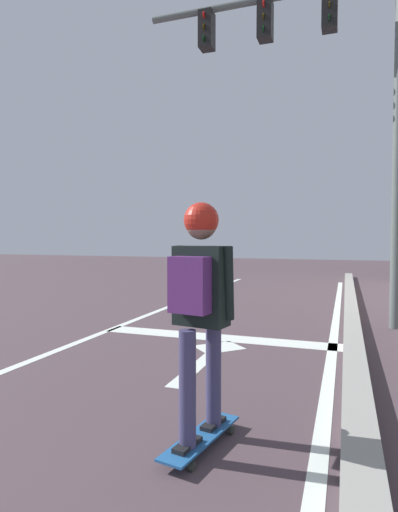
# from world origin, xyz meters

# --- Properties ---
(lane_line_center) EXTENTS (0.12, 20.00, 0.01)m
(lane_line_center) POSITION_xyz_m (-0.08, 6.00, 0.00)
(lane_line_center) COLOR silver
(lane_line_center) RESTS_ON ground
(lane_line_curbside) EXTENTS (0.12, 20.00, 0.01)m
(lane_line_curbside) POSITION_xyz_m (3.18, 6.00, 0.00)
(lane_line_curbside) COLOR silver
(lane_line_curbside) RESTS_ON ground
(stop_bar) EXTENTS (3.41, 0.40, 0.01)m
(stop_bar) POSITION_xyz_m (1.63, 7.77, 0.00)
(stop_bar) COLOR silver
(stop_bar) RESTS_ON ground
(lane_arrow_stem) EXTENTS (0.16, 1.40, 0.01)m
(lane_arrow_stem) POSITION_xyz_m (1.80, 6.42, 0.00)
(lane_arrow_stem) COLOR silver
(lane_arrow_stem) RESTS_ON ground
(lane_arrow_head) EXTENTS (0.71, 0.71, 0.01)m
(lane_arrow_head) POSITION_xyz_m (1.80, 7.27, 0.00)
(lane_arrow_head) COLOR silver
(lane_arrow_head) RESTS_ON ground
(curb_strip) EXTENTS (0.24, 24.00, 0.14)m
(curb_strip) POSITION_xyz_m (3.43, 6.00, 0.07)
(curb_strip) COLOR #97968E
(curb_strip) RESTS_ON ground
(skateboard) EXTENTS (0.34, 0.83, 0.08)m
(skateboard) POSITION_xyz_m (2.42, 4.76, 0.07)
(skateboard) COLOR #205692
(skateboard) RESTS_ON ground
(skater) EXTENTS (0.43, 0.60, 1.57)m
(skater) POSITION_xyz_m (2.42, 4.74, 1.06)
(skater) COLOR #3C3A5F
(skater) RESTS_ON skateboard
(traffic_signal_mast) EXTENTS (4.21, 0.34, 5.76)m
(traffic_signal_mast) POSITION_xyz_m (2.90, 9.27, 4.16)
(traffic_signal_mast) COLOR #58635E
(traffic_signal_mast) RESTS_ON ground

